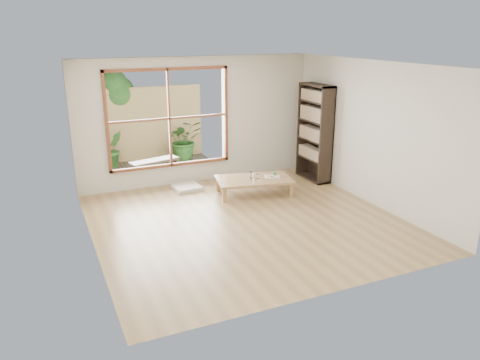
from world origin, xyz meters
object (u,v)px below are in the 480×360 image
object	(u,v)px
low_table	(254,180)
bookshelf	(315,133)
food_tray	(273,176)
garden_bench	(154,162)

from	to	relation	value
low_table	bookshelf	size ratio (longest dim) A/B	0.78
food_tray	bookshelf	bearing A→B (deg)	39.59
bookshelf	food_tray	xyz separation A→B (m)	(-1.22, -0.44, -0.68)
low_table	garden_bench	bearing A→B (deg)	138.74
low_table	food_tray	size ratio (longest dim) A/B	4.47
bookshelf	food_tray	distance (m)	1.46
bookshelf	food_tray	bearing A→B (deg)	-160.31
food_tray	garden_bench	world-z (taller)	food_tray
low_table	food_tray	distance (m)	0.39
garden_bench	bookshelf	bearing A→B (deg)	-41.39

